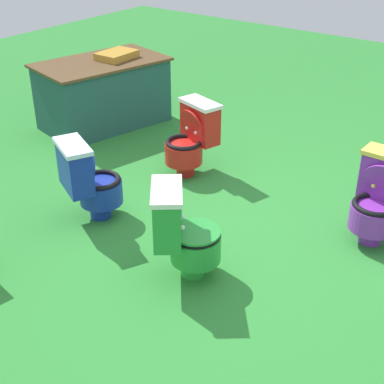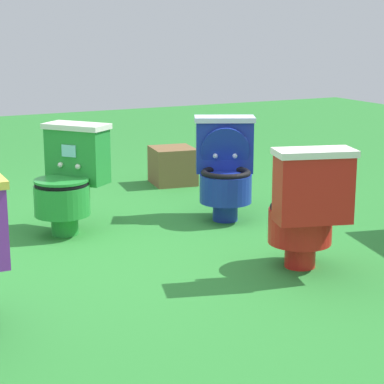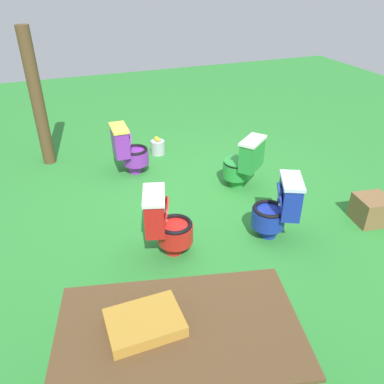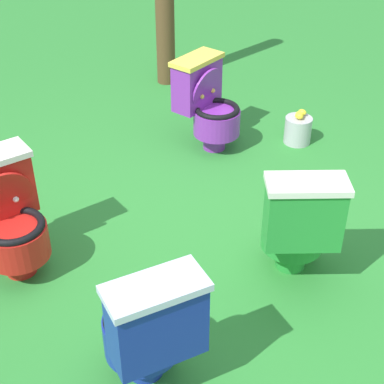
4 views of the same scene
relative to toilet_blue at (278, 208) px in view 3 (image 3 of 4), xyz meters
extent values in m
plane|color=#2D8433|center=(0.48, -0.99, -0.37)|extent=(14.00, 14.00, 0.00)
cylinder|color=#192D9E|center=(0.07, -0.03, -0.30)|extent=(0.24, 0.24, 0.14)
cylinder|color=#192D9E|center=(0.08, -0.04, -0.13)|extent=(0.49, 0.49, 0.20)
torus|color=black|center=(0.08, -0.04, -0.02)|extent=(0.47, 0.47, 0.04)
cylinder|color=silver|center=(0.08, -0.04, -0.07)|extent=(0.32, 0.32, 0.01)
cube|color=#192D9E|center=(-0.10, 0.05, 0.13)|extent=(0.35, 0.45, 0.37)
cube|color=silver|center=(-0.10, 0.05, 0.33)|extent=(0.38, 0.48, 0.04)
cube|color=#8CE0E5|center=(-0.01, 0.00, 0.18)|extent=(0.05, 0.10, 0.08)
cylinder|color=#192D9E|center=(-0.01, 0.00, 0.12)|extent=(0.23, 0.35, 0.35)
sphere|color=silver|center=(0.03, 0.06, 0.08)|extent=(0.04, 0.04, 0.04)
sphere|color=silver|center=(-0.03, -0.06, 0.08)|extent=(0.04, 0.04, 0.04)
cylinder|color=red|center=(1.15, -0.13, -0.30)|extent=(0.22, 0.22, 0.14)
cylinder|color=red|center=(1.13, -0.13, -0.13)|extent=(0.46, 0.46, 0.20)
torus|color=black|center=(1.13, -0.13, -0.02)|extent=(0.44, 0.44, 0.04)
cylinder|color=white|center=(1.13, -0.13, -0.07)|extent=(0.30, 0.30, 0.01)
cube|color=red|center=(1.32, -0.19, 0.13)|extent=(0.30, 0.45, 0.37)
cube|color=white|center=(1.32, -0.19, 0.33)|extent=(0.33, 0.48, 0.04)
cube|color=#8CE0E5|center=(1.22, -0.16, 0.18)|extent=(0.04, 0.11, 0.08)
cylinder|color=red|center=(1.22, -0.16, 0.12)|extent=(0.19, 0.36, 0.35)
sphere|color=white|center=(1.20, -0.22, 0.08)|extent=(0.04, 0.04, 0.04)
sphere|color=white|center=(1.24, -0.09, 0.08)|extent=(0.04, 0.04, 0.04)
cylinder|color=purple|center=(1.10, -2.05, -0.30)|extent=(0.18, 0.18, 0.14)
cylinder|color=purple|center=(1.08, -2.05, -0.13)|extent=(0.38, 0.38, 0.20)
torus|color=black|center=(1.08, -2.05, -0.02)|extent=(0.36, 0.36, 0.04)
cylinder|color=#EACC4C|center=(1.08, -2.05, -0.07)|extent=(0.24, 0.24, 0.01)
cube|color=purple|center=(1.28, -2.06, 0.13)|extent=(0.20, 0.41, 0.37)
cube|color=#EACC4C|center=(1.28, -2.06, 0.33)|extent=(0.22, 0.44, 0.04)
cube|color=#8CE0E5|center=(1.18, -2.06, 0.18)|extent=(0.01, 0.11, 0.08)
cylinder|color=purple|center=(1.18, -2.06, 0.12)|extent=(0.10, 0.35, 0.35)
sphere|color=#EACC4C|center=(1.17, -2.13, 0.08)|extent=(0.04, 0.04, 0.04)
sphere|color=#EACC4C|center=(1.18, -1.99, 0.08)|extent=(0.04, 0.04, 0.04)
cylinder|color=green|center=(-0.11, -1.17, -0.30)|extent=(0.25, 0.25, 0.14)
cylinder|color=green|center=(-0.10, -1.18, -0.13)|extent=(0.52, 0.52, 0.20)
torus|color=black|center=(-0.10, -1.18, -0.02)|extent=(0.50, 0.50, 0.04)
cylinder|color=white|center=(-0.10, -1.18, -0.07)|extent=(0.34, 0.34, 0.01)
cube|color=green|center=(-0.22, -1.03, 0.13)|extent=(0.44, 0.40, 0.37)
cube|color=white|center=(-0.22, -1.03, 0.33)|extent=(0.47, 0.44, 0.04)
cube|color=#8CE0E5|center=(-0.16, -1.10, 0.18)|extent=(0.09, 0.07, 0.08)
cylinder|color=green|center=(-0.10, -1.18, 0.00)|extent=(0.51, 0.51, 0.02)
sphere|color=white|center=(-0.10, -1.06, 0.08)|extent=(0.04, 0.04, 0.04)
sphere|color=white|center=(-0.21, -1.15, 0.08)|extent=(0.04, 0.04, 0.04)
cube|color=#23514C|center=(1.62, 1.45, 0.00)|extent=(1.54, 1.10, 0.74)
cube|color=brown|center=(1.62, 1.45, 0.38)|extent=(1.62, 1.17, 0.03)
cube|color=#B7842D|center=(1.81, 1.37, 0.44)|extent=(0.44, 0.33, 0.08)
cylinder|color=brown|center=(2.25, -2.85, 0.61)|extent=(0.18, 0.18, 1.96)
cube|color=brown|center=(-1.20, 0.14, -0.21)|extent=(0.42, 0.41, 0.32)
cylinder|color=#B7B7BF|center=(0.61, -2.55, -0.26)|extent=(0.22, 0.22, 0.22)
ellipsoid|color=yellow|center=(0.60, -2.52, -0.12)|extent=(0.07, 0.05, 0.05)
ellipsoid|color=yellow|center=(0.62, -2.60, -0.12)|extent=(0.07, 0.05, 0.05)
ellipsoid|color=yellow|center=(0.61, -2.55, -0.12)|extent=(0.07, 0.05, 0.05)
camera|label=1|loc=(-2.76, -3.15, 2.17)|focal=51.98mm
camera|label=2|loc=(4.47, -2.50, 1.03)|focal=68.07mm
camera|label=3|loc=(2.10, 2.94, 2.27)|focal=36.24mm
camera|label=4|loc=(-1.29, 1.36, 2.01)|focal=54.96mm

